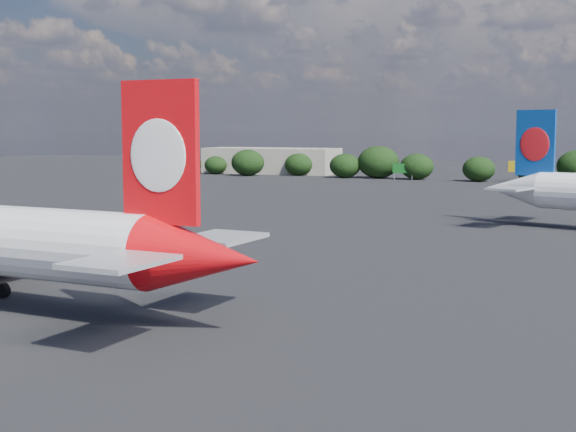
% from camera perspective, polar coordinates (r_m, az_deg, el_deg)
% --- Properties ---
extents(ground, '(500.00, 500.00, 0.00)m').
position_cam_1_polar(ground, '(108.97, 1.98, -1.28)').
color(ground, black).
rests_on(ground, ground).
extents(terminal_building, '(42.00, 16.00, 8.00)m').
position_cam_1_polar(terminal_building, '(255.09, -1.18, 3.95)').
color(terminal_building, gray).
rests_on(terminal_building, ground).
extents(highway_sign, '(6.00, 0.30, 4.50)m').
position_cam_1_polar(highway_sign, '(224.49, 8.20, 3.35)').
color(highway_sign, '#13631D').
rests_on(highway_sign, ground).
extents(billboard_yellow, '(5.00, 0.30, 5.50)m').
position_cam_1_polar(billboard_yellow, '(224.82, 16.02, 3.37)').
color(billboard_yellow, gold).
rests_on(billboard_yellow, ground).
extents(horizon_treeline, '(207.04, 16.72, 9.26)m').
position_cam_1_polar(horizon_treeline, '(223.19, 15.83, 3.34)').
color(horizon_treeline, black).
rests_on(horizon_treeline, ground).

